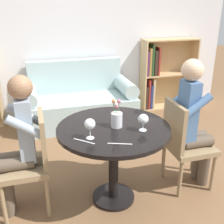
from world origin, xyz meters
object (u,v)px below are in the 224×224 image
object	(u,v)px
chair_right	(184,141)
wine_glass_right	(143,120)
chair_left	(31,159)
person_left	(18,144)
person_right	(194,123)
couch	(79,103)
flower_vase	(117,118)
bookshelf_right	(161,74)
wine_glass_left	(90,125)

from	to	relation	value
chair_right	wine_glass_right	bearing A→B (deg)	107.09
chair_left	wine_glass_right	world-z (taller)	same
person_left	chair_left	bearing A→B (deg)	90.00
chair_left	person_right	xyz separation A→B (m)	(1.52, -0.07, 0.19)
couch	chair_left	distance (m)	1.94
couch	flower_vase	world-z (taller)	flower_vase
flower_vase	bookshelf_right	bearing A→B (deg)	56.34
couch	person_left	bearing A→B (deg)	-114.19
chair_right	person_right	size ratio (longest dim) A/B	0.69
wine_glass_right	bookshelf_right	bearing A→B (deg)	61.42
chair_left	person_right	bearing A→B (deg)	87.24
bookshelf_right	wine_glass_left	xyz separation A→B (m)	(-1.71, -2.32, 0.29)
person_left	wine_glass_right	xyz separation A→B (m)	(1.02, -0.23, 0.20)
bookshelf_right	flower_vase	size ratio (longest dim) A/B	4.61
wine_glass_right	flower_vase	distance (m)	0.23
chair_left	wine_glass_right	bearing A→B (deg)	76.12
wine_glass_right	couch	bearing A→B (deg)	96.15
bookshelf_right	wine_glass_right	size ratio (longest dim) A/B	8.03
wine_glass_left	flower_vase	world-z (taller)	flower_vase
couch	chair_left	bearing A→B (deg)	-111.75
bookshelf_right	person_left	bearing A→B (deg)	-137.75
person_left	wine_glass_right	distance (m)	1.07
bookshelf_right	person_right	distance (m)	2.25
person_right	chair_right	bearing A→B (deg)	90.26
person_left	wine_glass_left	distance (m)	0.66
person_left	wine_glass_left	size ratio (longest dim) A/B	7.40
bookshelf_right	person_right	xyz separation A→B (m)	(-0.67, -2.14, 0.10)
wine_glass_right	person_right	bearing A→B (deg)	15.08
couch	wine_glass_right	xyz separation A→B (m)	(0.22, -2.03, 0.54)
chair_right	person_left	distance (m)	1.53
chair_left	wine_glass_left	bearing A→B (deg)	62.32
couch	chair_right	bearing A→B (deg)	-69.04
bookshelf_right	chair_right	distance (m)	2.27
wine_glass_left	chair_right	bearing A→B (deg)	10.53
person_left	flower_vase	distance (m)	0.86
chair_right	wine_glass_left	world-z (taller)	wine_glass_left
chair_right	flower_vase	world-z (taller)	flower_vase
person_right	bookshelf_right	bearing A→B (deg)	-17.69
chair_right	bookshelf_right	bearing A→B (deg)	-19.78
chair_right	person_right	world-z (taller)	person_right
chair_left	person_left	size ratio (longest dim) A/B	0.73
chair_left	wine_glass_left	xyz separation A→B (m)	(0.48, -0.25, 0.38)
couch	person_left	world-z (taller)	person_left
chair_left	bookshelf_right	bearing A→B (deg)	133.42
chair_right	person_right	bearing A→B (deg)	-89.74
couch	person_left	distance (m)	2.00
couch	flower_vase	size ratio (longest dim) A/B	6.46
flower_vase	chair_right	bearing A→B (deg)	2.15
person_left	person_right	distance (m)	1.61
flower_vase	couch	bearing A→B (deg)	90.80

